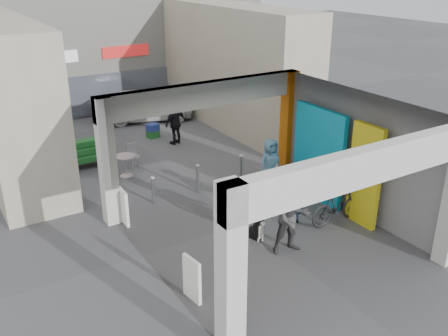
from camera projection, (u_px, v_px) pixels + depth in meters
ground at (244, 224)px, 13.55m from camera, size 90.00×90.00×0.00m
arcade_canopy at (283, 150)px, 12.28m from camera, size 6.40×6.45×6.40m
far_building at (77, 22)px, 22.98m from camera, size 18.00×4.08×8.00m
plaza_bldg_left at (3, 97)px, 16.28m from camera, size 2.00×9.00×5.00m
plaza_bldg_right at (235, 68)px, 20.65m from camera, size 2.00×9.00×5.00m
bollard_left at (153, 190)px, 14.55m from camera, size 0.09×0.09×0.81m
bollard_center at (198, 179)px, 15.23m from camera, size 0.09×0.09×0.89m
bollard_right at (241, 168)px, 16.05m from camera, size 0.09×0.09×0.86m
advert_board_near at (192, 279)px, 10.36m from camera, size 0.16×0.56×1.00m
advert_board_far at (124, 207)px, 13.38m from camera, size 0.11×0.55×1.00m
cafe_set at (120, 166)px, 16.58m from camera, size 1.43×1.15×0.86m
produce_stand at (90, 156)px, 17.28m from camera, size 1.34×0.73×0.88m
crate_stack at (153, 131)px, 20.03m from camera, size 0.50×0.42×0.56m
border_collie at (258, 229)px, 12.71m from camera, size 0.26×0.51×0.70m
man_with_dog at (296, 198)px, 13.19m from camera, size 0.70×0.65×1.61m
man_back_turned at (292, 218)px, 11.94m from camera, size 1.02×0.87×1.85m
man_elderly at (270, 164)px, 15.42m from camera, size 0.79×0.52×1.61m
man_crates at (176, 123)px, 19.12m from camera, size 1.07×0.68×1.70m
bicycle_front at (304, 184)px, 14.68m from camera, size 2.07×1.53×1.04m
bicycle_rear at (338, 205)px, 13.41m from camera, size 1.76×0.52×1.05m
white_van at (145, 105)px, 22.01m from camera, size 4.52×2.86×1.43m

